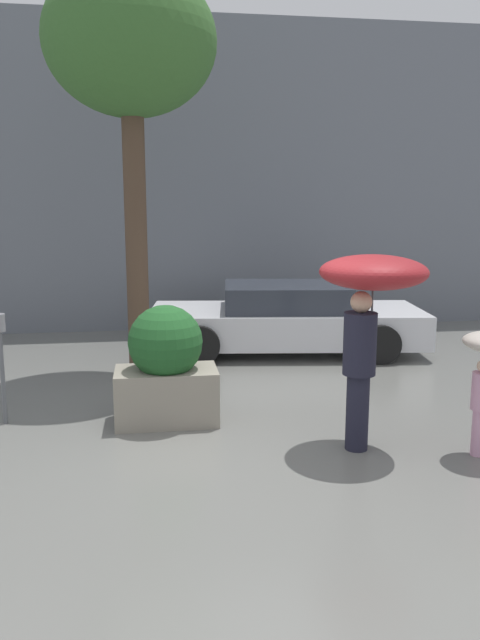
{
  "coord_description": "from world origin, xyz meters",
  "views": [
    {
      "loc": [
        -0.69,
        -6.05,
        2.5
      ],
      "look_at": [
        0.41,
        1.6,
        1.05
      ],
      "focal_mm": 35.0,
      "sensor_mm": 36.0,
      "label": 1
    }
  ],
  "objects_px": {
    "planter_box": "(166,366)",
    "street_tree": "(130,48)",
    "parked_car_near": "(286,319)",
    "parking_meter": "(0,346)",
    "person_adult": "(370,294)"
  },
  "relations": [
    {
      "from": "planter_box",
      "to": "street_tree",
      "type": "distance_m",
      "value": 4.39
    },
    {
      "from": "parked_car_near",
      "to": "street_tree",
      "type": "relative_size",
      "value": 0.85
    },
    {
      "from": "parked_car_near",
      "to": "street_tree",
      "type": "bearing_deg",
      "value": 124.28
    },
    {
      "from": "parking_meter",
      "to": "planter_box",
      "type": "bearing_deg",
      "value": -6.38
    },
    {
      "from": "parked_car_near",
      "to": "street_tree",
      "type": "xyz_separation_m",
      "value": [
        -2.46,
        -1.26,
        3.99
      ]
    },
    {
      "from": "street_tree",
      "to": "planter_box",
      "type": "bearing_deg",
      "value": -80.7
    },
    {
      "from": "planter_box",
      "to": "parked_car_near",
      "type": "bearing_deg",
      "value": 57.25
    },
    {
      "from": "planter_box",
      "to": "parked_car_near",
      "type": "relative_size",
      "value": 0.29
    },
    {
      "from": "parked_car_near",
      "to": "street_tree",
      "type": "distance_m",
      "value": 4.86
    },
    {
      "from": "planter_box",
      "to": "person_adult",
      "type": "bearing_deg",
      "value": -27.47
    },
    {
      "from": "person_adult",
      "to": "street_tree",
      "type": "bearing_deg",
      "value": 102.95
    },
    {
      "from": "planter_box",
      "to": "parked_car_near",
      "type": "distance_m",
      "value": 3.92
    },
    {
      "from": "parking_meter",
      "to": "street_tree",
      "type": "bearing_deg",
      "value": 50.49
    },
    {
      "from": "planter_box",
      "to": "street_tree",
      "type": "height_order",
      "value": "street_tree"
    },
    {
      "from": "person_adult",
      "to": "parked_car_near",
      "type": "relative_size",
      "value": 0.42
    }
  ]
}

